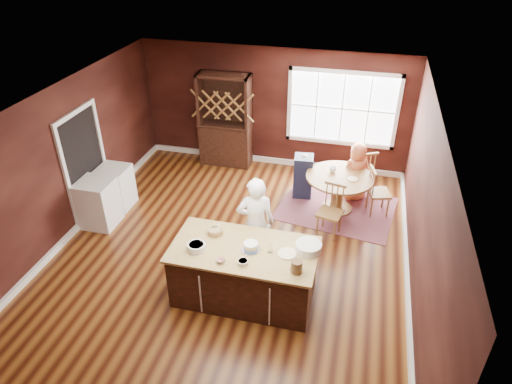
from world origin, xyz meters
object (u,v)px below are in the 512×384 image
chair_east (379,191)px  toddler (304,161)px  dining_table (339,186)px  hutch (225,121)px  kitchen_island (244,273)px  high_chair (303,175)px  baker (256,224)px  chair_north (363,170)px  chair_south (330,211)px  layer_cake (251,246)px  washer (98,203)px  dryer (115,187)px  seated_woman (356,172)px

chair_east → toddler: size_ratio=3.84×
dining_table → hutch: bearing=153.5°
kitchen_island → high_chair: bearing=82.7°
baker → chair_north: (1.59, 2.84, -0.34)m
chair_south → kitchen_island: bearing=-106.6°
chair_east → kitchen_island: bearing=129.0°
layer_cake → hutch: size_ratio=0.14×
layer_cake → chair_north: 3.91m
washer → kitchen_island: bearing=-20.6°
dining_table → layer_cake: layer_cake is taller
hutch → washer: size_ratio=2.34×
high_chair → layer_cake: bearing=-101.7°
dining_table → toddler: (-0.75, 0.35, 0.28)m
kitchen_island → dining_table: bearing=67.4°
dining_table → hutch: 3.09m
kitchen_island → chair_east: size_ratio=2.15×
layer_cake → hutch: 4.45m
dining_table → chair_north: bearing=62.9°
dining_table → layer_cake: bearing=-110.8°
hutch → dining_table: bearing=-26.5°
chair_east → chair_north: chair_east is taller
layer_cake → washer: size_ratio=0.32×
high_chair → dryer: size_ratio=1.10×
seated_woman → dryer: 4.82m
toddler → dryer: size_ratio=0.30×
chair_north → high_chair: chair_north is taller
dining_table → chair_north: size_ratio=1.32×
hutch → kitchen_island: bearing=-69.2°
dining_table → seated_woman: seated_woman is taller
chair_north → washer: 5.30m
dining_table → chair_south: 0.88m
toddler → dryer: bearing=-160.0°
baker → hutch: (-1.55, 3.38, 0.23)m
dining_table → baker: bearing=-120.0°
chair_south → chair_north: bearing=86.9°
kitchen_island → baker: baker is taller
kitchen_island → chair_north: 3.92m
chair_east → washer: 5.34m
dining_table → chair_north: (0.42, 0.82, -0.04)m
layer_cake → chair_south: (0.98, 1.89, -0.47)m
seated_woman → toddler: size_ratio=4.80×
baker → chair_north: baker is taller
seated_woman → hutch: hutch is taller
chair_east → high_chair: chair_east is taller
dining_table → washer: 4.59m
seated_woman → high_chair: size_ratio=1.33×
hutch → dryer: 2.87m
chair_east → chair_north: 0.84m
seated_woman → high_chair: seated_woman is taller
layer_cake → seated_woman: size_ratio=0.23×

